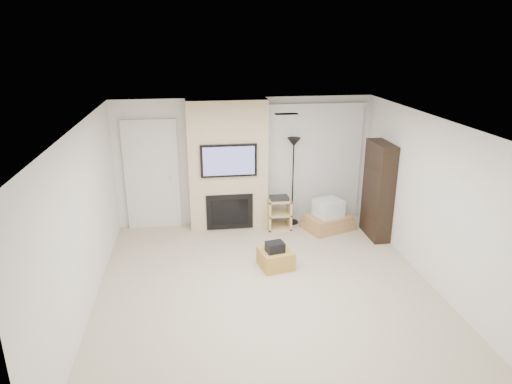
{
  "coord_description": "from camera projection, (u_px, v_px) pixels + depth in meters",
  "views": [
    {
      "loc": [
        -1.02,
        -5.85,
        3.63
      ],
      "look_at": [
        0.0,
        1.2,
        1.15
      ],
      "focal_mm": 32.0,
      "sensor_mm": 36.0,
      "label": 1
    }
  ],
  "objects": [
    {
      "name": "hvac_vent",
      "position": [
        286.0,
        114.0,
        6.78
      ],
      "size": [
        0.35,
        0.18,
        0.01
      ],
      "primitive_type": "cube",
      "color": "silver",
      "rests_on": "ceiling"
    },
    {
      "name": "av_stand",
      "position": [
        279.0,
        211.0,
        8.9
      ],
      "size": [
        0.45,
        0.38,
        0.66
      ],
      "color": "#DBBC79",
      "rests_on": "floor"
    },
    {
      "name": "wall_front",
      "position": [
        323.0,
        334.0,
        3.81
      ],
      "size": [
        5.0,
        0.0,
        2.5
      ],
      "primitive_type": "cube",
      "rotation": [
        1.57,
        0.0,
        0.0
      ],
      "color": "silver",
      "rests_on": "ground"
    },
    {
      "name": "ceiling",
      "position": [
        269.0,
        125.0,
        5.98
      ],
      "size": [
        5.0,
        5.5,
        0.0
      ],
      "primitive_type": "cube",
      "color": "white",
      "rests_on": "wall_back"
    },
    {
      "name": "box_stack",
      "position": [
        328.0,
        218.0,
        8.91
      ],
      "size": [
        1.07,
        0.93,
        0.6
      ],
      "color": "tan",
      "rests_on": "floor"
    },
    {
      "name": "wall_right",
      "position": [
        435.0,
        204.0,
        6.72
      ],
      "size": [
        0.0,
        5.5,
        2.5
      ],
      "primitive_type": "cube",
      "rotation": [
        1.57,
        0.0,
        1.57
      ],
      "color": "silver",
      "rests_on": "ground"
    },
    {
      "name": "ottoman",
      "position": [
        276.0,
        258.0,
        7.46
      ],
      "size": [
        0.59,
        0.59,
        0.3
      ],
      "primitive_type": "cube",
      "rotation": [
        0.0,
        0.0,
        0.2
      ],
      "color": "#B1843A",
      "rests_on": "floor"
    },
    {
      "name": "floor_lamp",
      "position": [
        293.0,
        157.0,
        8.8
      ],
      "size": [
        0.26,
        0.26,
        1.75
      ],
      "color": "black",
      "rests_on": "floor"
    },
    {
      "name": "floor",
      "position": [
        267.0,
        291.0,
        6.8
      ],
      "size": [
        5.0,
        5.5,
        0.0
      ],
      "primitive_type": "cube",
      "color": "#C1B195",
      "rests_on": "ground"
    },
    {
      "name": "bookshelf",
      "position": [
        378.0,
        191.0,
        8.38
      ],
      "size": [
        0.3,
        0.8,
        1.8
      ],
      "color": "black",
      "rests_on": "floor"
    },
    {
      "name": "wall_back",
      "position": [
        245.0,
        162.0,
        8.96
      ],
      "size": [
        5.0,
        0.0,
        2.5
      ],
      "primitive_type": "cube",
      "rotation": [
        1.57,
        0.0,
        0.0
      ],
      "color": "silver",
      "rests_on": "ground"
    },
    {
      "name": "black_bag",
      "position": [
        275.0,
        247.0,
        7.33
      ],
      "size": [
        0.32,
        0.27,
        0.16
      ],
      "primitive_type": "cube",
      "rotation": [
        0.0,
        0.0,
        0.2
      ],
      "color": "black",
      "rests_on": "ottoman"
    },
    {
      "name": "entry_door",
      "position": [
        152.0,
        175.0,
        8.74
      ],
      "size": [
        1.02,
        0.11,
        2.14
      ],
      "color": "silver",
      "rests_on": "floor"
    },
    {
      "name": "wall_left",
      "position": [
        83.0,
        223.0,
        6.05
      ],
      "size": [
        0.0,
        5.5,
        2.5
      ],
      "primitive_type": "cube",
      "rotation": [
        1.57,
        0.0,
        1.57
      ],
      "color": "silver",
      "rests_on": "ground"
    },
    {
      "name": "vertical_blinds",
      "position": [
        315.0,
        158.0,
        9.09
      ],
      "size": [
        1.98,
        0.1,
        2.37
      ],
      "color": "silver",
      "rests_on": "floor"
    },
    {
      "name": "fireplace_wall",
      "position": [
        228.0,
        166.0,
        8.72
      ],
      "size": [
        1.5,
        0.47,
        2.5
      ],
      "color": "beige",
      "rests_on": "floor"
    }
  ]
}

